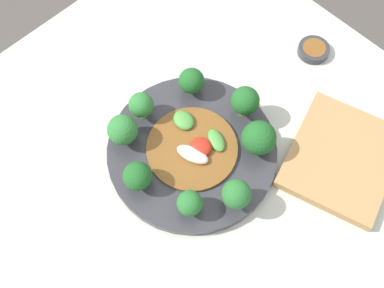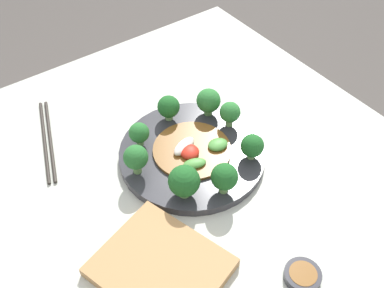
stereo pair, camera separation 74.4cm
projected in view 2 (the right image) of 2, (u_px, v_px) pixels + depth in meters
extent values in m
cube|color=#B7BCAD|center=(186.00, 249.00, 1.19)|extent=(0.88, 0.87, 0.74)
cylinder|color=#333338|center=(192.00, 154.00, 0.92)|extent=(0.30, 0.30, 0.02)
cylinder|color=#70A356|center=(140.00, 141.00, 0.92)|extent=(0.01, 0.01, 0.02)
sphere|color=#286B2D|center=(139.00, 133.00, 0.90)|extent=(0.04, 0.04, 0.04)
cylinder|color=#7AAD5B|center=(225.00, 186.00, 0.84)|extent=(0.02, 0.02, 0.02)
sphere|color=#1E5B23|center=(226.00, 176.00, 0.81)|extent=(0.05, 0.05, 0.05)
cylinder|color=#89B76B|center=(229.00, 122.00, 0.96)|extent=(0.02, 0.02, 0.02)
sphere|color=#2D7533|center=(230.00, 112.00, 0.94)|extent=(0.04, 0.04, 0.04)
cylinder|color=#89B76B|center=(251.00, 155.00, 0.90)|extent=(0.02, 0.02, 0.01)
sphere|color=#1E5B23|center=(252.00, 146.00, 0.88)|extent=(0.05, 0.05, 0.05)
cylinder|color=#70A356|center=(184.00, 192.00, 0.83)|extent=(0.02, 0.02, 0.02)
sphere|color=#1E5B23|center=(184.00, 181.00, 0.81)|extent=(0.06, 0.06, 0.06)
cylinder|color=#89B76B|center=(169.00, 116.00, 0.97)|extent=(0.02, 0.02, 0.02)
sphere|color=#1E5B23|center=(169.00, 107.00, 0.95)|extent=(0.05, 0.05, 0.05)
cylinder|color=#70A356|center=(137.00, 168.00, 0.87)|extent=(0.02, 0.02, 0.02)
sphere|color=#286B2D|center=(136.00, 157.00, 0.85)|extent=(0.05, 0.05, 0.05)
cylinder|color=#70A356|center=(208.00, 111.00, 0.99)|extent=(0.02, 0.02, 0.02)
sphere|color=#2D7533|center=(209.00, 101.00, 0.96)|extent=(0.05, 0.05, 0.05)
cylinder|color=brown|center=(192.00, 150.00, 0.91)|extent=(0.16, 0.16, 0.01)
ellipsoid|color=red|center=(189.00, 152.00, 0.89)|extent=(0.05, 0.05, 0.02)
ellipsoid|color=#4C933D|center=(218.00, 145.00, 0.91)|extent=(0.04, 0.05, 0.02)
ellipsoid|color=#4C933D|center=(195.00, 163.00, 0.88)|extent=(0.04, 0.05, 0.01)
ellipsoid|color=silver|center=(182.00, 145.00, 0.91)|extent=(0.04, 0.06, 0.02)
cylinder|color=#2D2823|center=(44.00, 140.00, 0.95)|extent=(0.24, 0.09, 0.01)
cylinder|color=#2D2823|center=(50.00, 139.00, 0.96)|extent=(0.24, 0.09, 0.01)
cylinder|color=#333338|center=(302.00, 276.00, 0.73)|extent=(0.06, 0.06, 0.01)
cylinder|color=brown|center=(302.00, 275.00, 0.73)|extent=(0.05, 0.05, 0.00)
cube|color=#AD7F4C|center=(161.00, 267.00, 0.74)|extent=(0.24, 0.22, 0.02)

